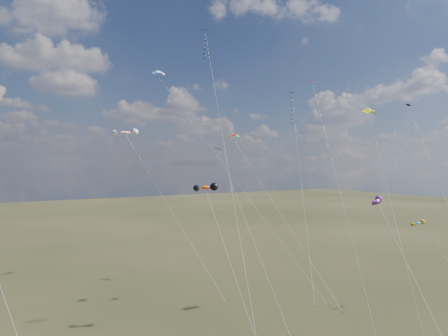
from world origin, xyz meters
TOP-DOWN VIEW (x-y plane):
  - diamond_black_high at (20.46, 28.03)m, footprint 10.04×16.34m
  - diamond_navy_tall at (2.89, 27.48)m, footprint 10.92×30.37m
  - diamond_black_mid at (1.37, 17.47)m, footprint 1.21×16.04m
  - diamond_navy_right at (28.71, 10.39)m, footprint 11.90×19.45m
  - diamond_orange_center at (10.36, 9.23)m, footprint 6.95×17.11m
  - parafoil_yellow at (16.57, 8.26)m, footprint 8.83×13.85m
  - parafoil_blue_white at (0.50, 41.11)m, footprint 14.56×29.26m
  - parafoil_tricolor at (8.75, 28.98)m, footprint 5.83×20.20m
  - novelty_orange_black at (-4.52, 14.63)m, footprint 2.43×11.86m
  - novelty_white_purple at (5.43, -1.56)m, footprint 5.82×14.31m
  - novelty_redwhite_stripe at (-5.77, 41.14)m, footprint 9.76×22.00m
  - novelty_blue_yellow at (22.94, 5.48)m, footprint 5.70×8.04m

SIDE VIEW (x-z plane):
  - novelty_blue_yellow at x=22.94m, z-range 5.54..17.53m
  - diamond_black_mid at x=1.37m, z-range 4.93..26.75m
  - novelty_white_purple at x=5.43m, z-range 7.70..24.12m
  - novelty_orange_black at x=-4.52m, z-range 8.06..25.36m
  - diamond_orange_center at x=10.36m, z-range 4.93..36.20m
  - parafoil_tricolor at x=8.75m, z-range 11.69..36.50m
  - diamond_navy_right at x=28.71m, z-range 9.85..38.67m
  - novelty_redwhite_stripe at x=-5.77m, z-range 12.04..37.66m
  - parafoil_yellow at x=16.57m, z-range 12.88..40.12m
  - diamond_black_high at x=20.46m, z-range 11.59..44.22m
  - diamond_navy_tall at x=2.89m, z-range 14.68..55.91m
  - parafoil_blue_white at x=0.50m, z-range 17.48..54.24m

